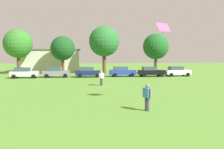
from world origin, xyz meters
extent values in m
plane|color=#568C33|center=(0.00, 30.00, 0.00)|extent=(160.00, 160.00, 0.00)
cylinder|color=#4C4C51|center=(3.35, 11.39, 0.43)|extent=(0.16, 0.16, 0.87)
cylinder|color=#4C4C51|center=(3.26, 11.64, 0.43)|extent=(0.16, 0.16, 0.87)
cube|color=#337FCC|center=(3.31, 11.52, 1.17)|extent=(0.50, 0.65, 0.61)
cylinder|color=#936B4C|center=(3.42, 11.18, 1.19)|extent=(0.13, 0.13, 0.58)
cylinder|color=#936B4C|center=(3.19, 11.85, 1.19)|extent=(0.13, 0.13, 0.58)
sphere|color=#936B4C|center=(3.31, 11.52, 1.64)|extent=(0.27, 0.27, 0.27)
cylinder|color=#3F3833|center=(1.88, 25.89, 0.44)|extent=(0.16, 0.16, 0.87)
cylinder|color=#3F3833|center=(1.71, 25.69, 0.44)|extent=(0.16, 0.16, 0.87)
cube|color=white|center=(1.80, 25.79, 1.18)|extent=(0.63, 0.66, 0.62)
cylinder|color=tan|center=(2.03, 26.07, 1.20)|extent=(0.13, 0.13, 0.58)
cylinder|color=tan|center=(1.56, 25.52, 1.20)|extent=(0.13, 0.13, 0.58)
sphere|color=tan|center=(1.80, 25.79, 1.65)|extent=(0.27, 0.27, 0.27)
cube|color=#F24C8C|center=(5.29, 14.30, 5.70)|extent=(1.17, 0.82, 0.68)
sphere|color=#3FBFE5|center=(5.29, 14.30, 5.45)|extent=(0.10, 0.10, 0.10)
sphere|color=#3FBFE5|center=(5.24, 14.30, 5.23)|extent=(0.10, 0.10, 0.10)
sphere|color=#3FBFE5|center=(5.19, 14.30, 5.01)|extent=(0.10, 0.10, 0.10)
cube|color=silver|center=(-9.10, 37.49, 0.70)|extent=(4.30, 1.80, 0.76)
cube|color=#334756|center=(-9.45, 37.49, 1.38)|extent=(2.24, 1.58, 0.60)
cylinder|color=black|center=(-7.64, 38.39, 0.32)|extent=(0.64, 0.22, 0.64)
cylinder|color=black|center=(-7.64, 36.59, 0.32)|extent=(0.64, 0.22, 0.64)
cylinder|color=black|center=(-10.56, 38.39, 0.32)|extent=(0.64, 0.22, 0.64)
cylinder|color=black|center=(-10.56, 36.59, 0.32)|extent=(0.64, 0.22, 0.64)
cube|color=slate|center=(-4.28, 38.15, 0.70)|extent=(4.30, 1.80, 0.76)
cube|color=#334756|center=(-4.62, 38.15, 1.38)|extent=(2.24, 1.58, 0.60)
cylinder|color=black|center=(-2.82, 39.05, 0.32)|extent=(0.64, 0.22, 0.64)
cylinder|color=black|center=(-2.82, 37.25, 0.32)|extent=(0.64, 0.22, 0.64)
cylinder|color=black|center=(-5.74, 39.05, 0.32)|extent=(0.64, 0.22, 0.64)
cylinder|color=black|center=(-5.74, 37.25, 0.32)|extent=(0.64, 0.22, 0.64)
cube|color=#141E4C|center=(0.95, 37.66, 0.70)|extent=(4.30, 1.80, 0.76)
cube|color=#334756|center=(0.61, 37.66, 1.38)|extent=(2.24, 1.58, 0.60)
cylinder|color=black|center=(2.41, 38.56, 0.32)|extent=(0.64, 0.22, 0.64)
cylinder|color=black|center=(2.41, 36.76, 0.32)|extent=(0.64, 0.22, 0.64)
cylinder|color=black|center=(-0.51, 38.56, 0.32)|extent=(0.64, 0.22, 0.64)
cylinder|color=black|center=(-0.51, 36.76, 0.32)|extent=(0.64, 0.22, 0.64)
cube|color=#1E38AD|center=(6.70, 38.16, 0.70)|extent=(4.30, 1.80, 0.76)
cube|color=#334756|center=(6.36, 38.16, 1.38)|extent=(2.24, 1.58, 0.60)
cylinder|color=black|center=(8.16, 39.06, 0.32)|extent=(0.64, 0.22, 0.64)
cylinder|color=black|center=(8.16, 37.26, 0.32)|extent=(0.64, 0.22, 0.64)
cylinder|color=black|center=(5.24, 39.06, 0.32)|extent=(0.64, 0.22, 0.64)
cylinder|color=black|center=(5.24, 37.26, 0.32)|extent=(0.64, 0.22, 0.64)
cube|color=black|center=(11.49, 37.48, 0.70)|extent=(4.30, 1.80, 0.76)
cube|color=#334756|center=(11.14, 37.48, 1.38)|extent=(2.24, 1.58, 0.60)
cylinder|color=black|center=(12.95, 38.38, 0.32)|extent=(0.64, 0.22, 0.64)
cylinder|color=black|center=(12.95, 36.58, 0.32)|extent=(0.64, 0.22, 0.64)
cylinder|color=black|center=(10.02, 38.38, 0.32)|extent=(0.64, 0.22, 0.64)
cylinder|color=black|center=(10.02, 36.58, 0.32)|extent=(0.64, 0.22, 0.64)
cube|color=white|center=(16.16, 37.49, 0.70)|extent=(4.30, 1.80, 0.76)
cube|color=#334756|center=(15.82, 37.49, 1.38)|extent=(2.24, 1.58, 0.60)
cylinder|color=black|center=(17.62, 38.39, 0.32)|extent=(0.64, 0.22, 0.64)
cylinder|color=black|center=(17.62, 36.59, 0.32)|extent=(0.64, 0.22, 0.64)
cylinder|color=black|center=(14.70, 38.39, 0.32)|extent=(0.64, 0.22, 0.64)
cylinder|color=black|center=(14.70, 36.59, 0.32)|extent=(0.64, 0.22, 0.64)
cylinder|color=brown|center=(-11.89, 46.78, 1.73)|extent=(0.64, 0.64, 3.47)
sphere|color=#337528|center=(-11.89, 46.78, 5.79)|extent=(5.47, 5.47, 5.47)
cylinder|color=brown|center=(-3.51, 45.74, 1.47)|extent=(0.54, 0.54, 2.94)
sphere|color=#194C1E|center=(-3.51, 45.74, 4.91)|extent=(4.64, 4.64, 4.64)
cylinder|color=brown|center=(4.50, 46.11, 1.89)|extent=(0.70, 0.70, 3.78)
sphere|color=#286B2D|center=(4.50, 46.11, 6.31)|extent=(5.96, 5.96, 5.96)
cylinder|color=brown|center=(14.43, 44.27, 1.59)|extent=(0.59, 0.59, 3.18)
sphere|color=#1E5B23|center=(14.43, 44.27, 5.32)|extent=(5.02, 5.02, 5.02)
cube|color=beige|center=(-6.44, 52.80, 2.30)|extent=(12.17, 7.61, 4.61)
cube|color=#4C4742|center=(-6.44, 52.80, 4.73)|extent=(12.66, 7.92, 0.24)
camera|label=1|loc=(-1.34, -4.52, 3.61)|focal=41.41mm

